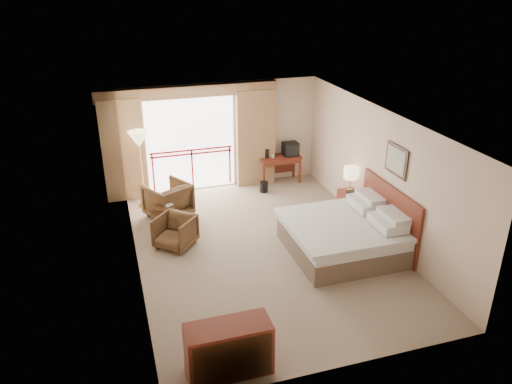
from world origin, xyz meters
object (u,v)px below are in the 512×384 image
object	(u,v)px
table_lamp	(351,173)
wastebasket	(264,187)
armchair_far	(169,216)
side_table	(164,213)
tv	(290,149)
dresser	(229,349)
floor_lamp	(139,142)
bed	(345,235)
nightstand	(349,204)
desk	(279,161)
armchair_near	(176,246)

from	to	relation	value
table_lamp	wastebasket	world-z (taller)	table_lamp
armchair_far	side_table	bearing A→B (deg)	45.17
tv	side_table	size ratio (longest dim) A/B	0.76
dresser	floor_lamp	bearing A→B (deg)	97.74
bed	table_lamp	bearing A→B (deg)	60.65
wastebasket	side_table	world-z (taller)	side_table
tv	floor_lamp	distance (m)	3.98
armchair_far	side_table	size ratio (longest dim) A/B	1.72
side_table	dresser	bearing A→B (deg)	-86.64
table_lamp	armchair_far	xyz separation A→B (m)	(-3.95, 1.18, -1.05)
armchair_far	floor_lamp	xyz separation A→B (m)	(-0.47, 0.75, 1.59)
tv	floor_lamp	world-z (taller)	floor_lamp
tv	wastebasket	size ratio (longest dim) A/B	1.46
nightstand	desk	world-z (taller)	desk
dresser	tv	bearing A→B (deg)	64.54
desk	tv	distance (m)	0.45
bed	table_lamp	xyz separation A→B (m)	(0.82, 1.45, 0.67)
bed	dresser	distance (m)	3.92
table_lamp	tv	distance (m)	2.44
table_lamp	desk	world-z (taller)	table_lamp
table_lamp	bed	bearing A→B (deg)	-119.35
armchair_near	desk	bearing A→B (deg)	81.50
armchair_near	side_table	xyz separation A→B (m)	(-0.10, 0.87, 0.36)
armchair_far	side_table	distance (m)	0.67
armchair_near	dresser	xyz separation A→B (m)	(0.17, -3.73, 0.40)
wastebasket	side_table	xyz separation A→B (m)	(-2.67, -1.22, 0.22)
nightstand	desk	xyz separation A→B (m)	(-0.83, 2.48, 0.25)
armchair_near	floor_lamp	size ratio (longest dim) A/B	0.39
tv	dresser	world-z (taller)	tv
bed	desk	bearing A→B (deg)	90.18
nightstand	armchair_near	distance (m)	4.02
side_table	armchair_near	bearing A→B (deg)	-83.54
desk	dresser	distance (m)	7.07
wastebasket	floor_lamp	distance (m)	3.33
table_lamp	dresser	bearing A→B (deg)	-134.05
desk	armchair_far	size ratio (longest dim) A/B	1.22
bed	desk	distance (m)	3.89
tv	floor_lamp	xyz separation A→B (m)	(-3.89, -0.45, 0.70)
bed	armchair_far	distance (m)	4.11
table_lamp	desk	size ratio (longest dim) A/B	0.52
table_lamp	desk	bearing A→B (deg)	108.86
wastebasket	tv	bearing A→B (deg)	30.05
bed	nightstand	bearing A→B (deg)	59.79
bed	floor_lamp	bearing A→B (deg)	136.80
nightstand	dresser	world-z (taller)	dresser
armchair_far	armchair_near	xyz separation A→B (m)	(-0.06, -1.41, 0.00)
bed	nightstand	world-z (taller)	bed
nightstand	floor_lamp	bearing A→B (deg)	158.79
nightstand	armchair_near	world-z (taller)	nightstand
nightstand	tv	xyz separation A→B (m)	(-0.53, 2.43, 0.59)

